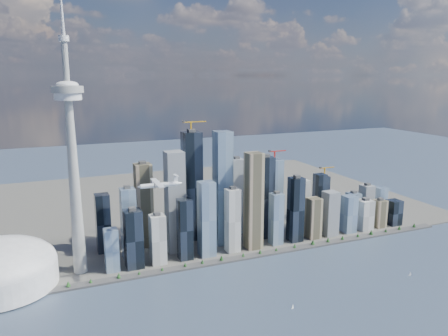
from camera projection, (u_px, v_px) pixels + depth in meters
name	position (u px, v px, depth m)	size (l,w,h in m)	color
ground	(296.00, 321.00, 688.95)	(4000.00, 4000.00, 0.00)	#2C3A4E
seawall	(233.00, 259.00, 914.35)	(1100.00, 22.00, 4.00)	#383838
land	(173.00, 203.00, 1320.92)	(1400.00, 900.00, 3.00)	#4C4C47
shoreline_trees	(233.00, 256.00, 912.94)	(960.53, 7.20, 8.80)	#3F2D1E
skyscraper_cluster	(242.00, 206.00, 997.49)	(736.00, 142.00, 278.77)	black
needle_tower	(72.00, 155.00, 807.33)	(56.00, 56.00, 550.50)	gray
airplane	(160.00, 184.00, 772.78)	(80.43, 70.99, 19.66)	white
sailboat_west	(293.00, 307.00, 724.89)	(5.97, 3.47, 8.45)	silver
sailboat_east	(410.00, 274.00, 844.02)	(6.46, 2.35, 8.93)	silver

